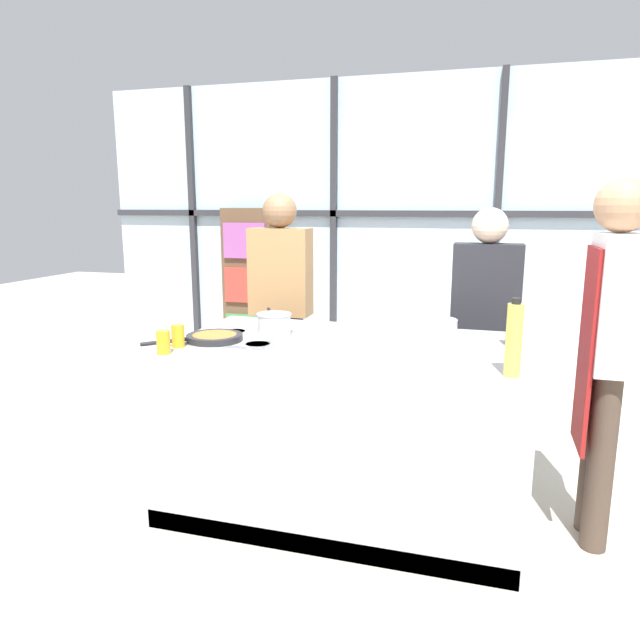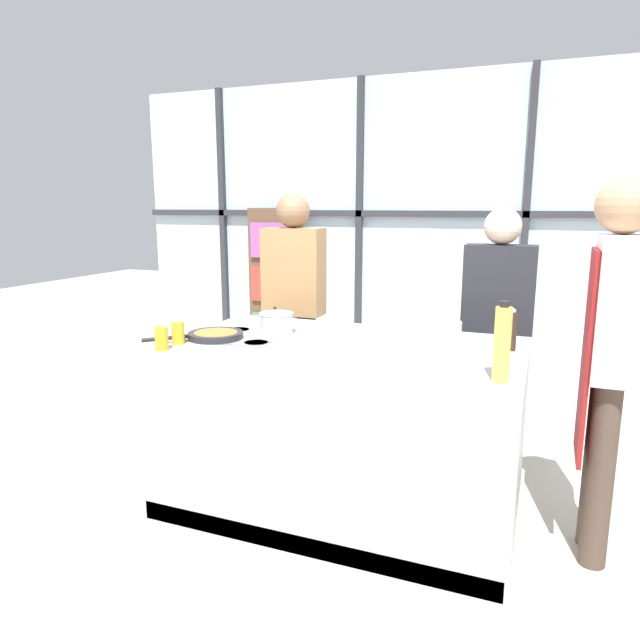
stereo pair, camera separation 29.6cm
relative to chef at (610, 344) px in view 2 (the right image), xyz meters
The scene contains 15 objects.
ground_plane 1.61m from the chef, behind, with size 18.00×18.00×0.00m, color #BCB29E.
back_window_wall 3.00m from the chef, 114.77° to the left, with size 6.40×0.10×2.80m.
bookshelf 3.83m from the chef, 138.76° to the left, with size 0.53×0.19×1.59m.
demo_island 1.37m from the chef, behind, with size 1.83×1.10×0.90m.
chef is the anchor object (origin of this frame).
spectator_far_left 2.16m from the chef, 154.22° to the left, with size 0.43×0.24×1.70m.
spectator_center_left 1.09m from the chef, 120.18° to the left, with size 0.43×0.22×1.61m.
frying_pan 1.96m from the chef, behind, with size 0.43×0.44×0.04m.
saucepan 1.71m from the chef, behind, with size 0.23×0.34×0.12m.
white_plate 0.83m from the chef, behind, with size 0.27×0.27×0.01m, color white.
mixing_bowl 0.93m from the chef, 151.83° to the left, with size 0.25×0.25×0.08m.
oil_bottle 0.55m from the chef, 141.40° to the right, with size 0.07×0.07×0.34m.
pepper_grinder 0.47m from the chef, 152.49° to the left, with size 0.04×0.04×0.22m.
juice_glass_near 2.11m from the chef, 168.37° to the right, with size 0.07×0.07×0.12m, color orange.
juice_glass_far 2.08m from the chef, behind, with size 0.07×0.07×0.12m, color orange.
Camera 2 is at (0.96, -2.75, 1.62)m, focal length 32.00 mm.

